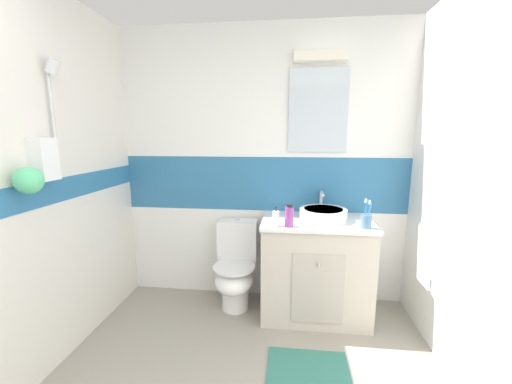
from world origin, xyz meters
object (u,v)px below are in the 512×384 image
soap_dispenser (276,218)px  mouthwash_bottle (289,216)px  sink_basin (323,214)px  toothbrush_cup (366,221)px  toilet (236,268)px

soap_dispenser → mouthwash_bottle: 0.11m
sink_basin → soap_dispenser: size_ratio=2.73×
sink_basin → mouthwash_bottle: sink_basin is taller
mouthwash_bottle → sink_basin: bearing=39.9°
toothbrush_cup → soap_dispenser: 0.68m
mouthwash_bottle → toilet: bearing=152.0°
toothbrush_cup → soap_dispenser: bearing=-178.5°
soap_dispenser → toilet: bearing=145.8°
sink_basin → toothbrush_cup: size_ratio=1.93×
toothbrush_cup → soap_dispenser: (-0.68, -0.02, 0.00)m
toothbrush_cup → toilet: bearing=167.6°
sink_basin → mouthwash_bottle: (-0.28, -0.24, 0.03)m
sink_basin → soap_dispenser: sink_basin is taller
toothbrush_cup → mouthwash_bottle: (-0.58, -0.02, 0.02)m
toilet → mouthwash_bottle: mouthwash_bottle is taller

